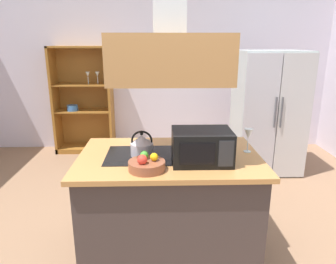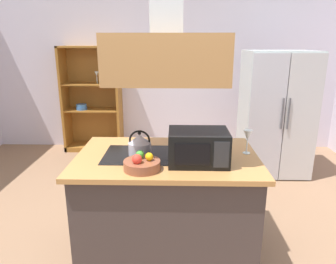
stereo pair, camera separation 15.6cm
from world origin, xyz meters
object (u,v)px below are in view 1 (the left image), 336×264
(dish_cabinet, at_px, (84,106))
(microwave, at_px, (202,146))
(fruit_bowl, at_px, (147,164))
(cutting_board, at_px, (206,145))
(wine_glass_on_counter, at_px, (248,135))
(refrigerator, at_px, (268,112))
(kettle, at_px, (142,145))

(dish_cabinet, distance_m, microwave, 3.31)
(fruit_bowl, bearing_deg, cutting_board, 46.40)
(dish_cabinet, height_order, microwave, dish_cabinet)
(dish_cabinet, distance_m, wine_glass_on_counter, 3.36)
(refrigerator, bearing_deg, fruit_bowl, -127.57)
(wine_glass_on_counter, bearing_deg, kettle, -176.09)
(refrigerator, relative_size, kettle, 7.99)
(kettle, xyz_separation_m, microwave, (0.48, -0.16, 0.04))
(dish_cabinet, bearing_deg, cutting_board, -55.97)
(dish_cabinet, bearing_deg, kettle, -67.91)
(dish_cabinet, distance_m, cutting_board, 3.01)
(kettle, bearing_deg, wine_glass_on_counter, 3.91)
(wine_glass_on_counter, relative_size, fruit_bowl, 0.75)
(kettle, distance_m, microwave, 0.50)
(kettle, relative_size, wine_glass_on_counter, 1.03)
(refrigerator, bearing_deg, wine_glass_on_counter, -114.01)
(kettle, relative_size, fruit_bowl, 0.77)
(dish_cabinet, height_order, fruit_bowl, dish_cabinet)
(dish_cabinet, bearing_deg, wine_glass_on_counter, -53.00)
(dish_cabinet, distance_m, fruit_bowl, 3.27)
(refrigerator, height_order, cutting_board, refrigerator)
(refrigerator, bearing_deg, kettle, -132.86)
(kettle, distance_m, cutting_board, 0.63)
(refrigerator, height_order, microwave, refrigerator)
(microwave, relative_size, wine_glass_on_counter, 2.23)
(refrigerator, distance_m, kettle, 2.48)
(kettle, bearing_deg, dish_cabinet, 112.09)
(kettle, relative_size, cutting_board, 0.63)
(microwave, xyz_separation_m, wine_glass_on_counter, (0.43, 0.22, 0.02))
(refrigerator, xyz_separation_m, wine_glass_on_counter, (-0.78, -1.76, 0.20))
(kettle, relative_size, microwave, 0.46)
(wine_glass_on_counter, bearing_deg, fruit_bowl, -156.45)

